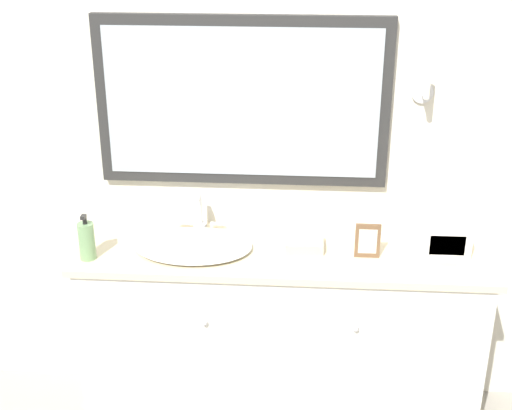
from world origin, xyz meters
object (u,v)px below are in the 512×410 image
(sink_basin, at_px, (194,244))
(appliance_box, at_px, (444,238))
(picture_frame, at_px, (368,241))
(soap_bottle, at_px, (87,241))

(sink_basin, distance_m, appliance_box, 1.05)
(appliance_box, distance_m, picture_frame, 0.33)
(soap_bottle, distance_m, picture_frame, 1.14)
(sink_basin, height_order, appliance_box, sink_basin)
(picture_frame, bearing_deg, soap_bottle, -175.40)
(sink_basin, relative_size, picture_frame, 3.30)
(soap_bottle, bearing_deg, picture_frame, 4.60)
(soap_bottle, bearing_deg, sink_basin, 15.75)
(sink_basin, bearing_deg, picture_frame, -2.10)
(appliance_box, xyz_separation_m, picture_frame, (-0.32, -0.07, 0.01))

